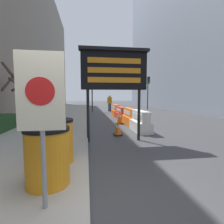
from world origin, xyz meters
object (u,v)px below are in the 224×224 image
Objects in this scene: traffic_light_far_side at (148,86)px; pedestrian_worker at (110,102)px; traffic_cone_mid at (120,117)px; barrel_drum_middle at (57,141)px; traffic_cone_far at (118,128)px; message_board at (114,71)px; jersey_barrier_red_striped at (121,113)px; jersey_barrier_white at (141,122)px; jersey_barrier_orange_far at (116,111)px; traffic_cone_near at (119,112)px; warning_sign at (41,103)px; barrel_drum_foreground at (47,156)px; traffic_light_near_curb at (92,87)px; jersey_barrier_orange_near at (129,117)px.

traffic_light_far_side reaches higher than pedestrian_worker.
traffic_light_far_side reaches higher than traffic_cone_mid.
barrel_drum_middle is 1.53× the size of traffic_cone_far.
message_board is 4.47m from traffic_cone_mid.
jersey_barrier_red_striped is 10.00m from traffic_light_far_side.
barrel_drum_middle reaches higher than jersey_barrier_red_striped.
jersey_barrier_red_striped is at bearing 90.00° from jersey_barrier_white.
jersey_barrier_white is (1.46, 1.53, -2.06)m from message_board.
traffic_cone_near is (0.18, -0.39, -0.06)m from jersey_barrier_orange_far.
traffic_cone_near reaches higher than traffic_cone_far.
barrel_drum_middle is 10.93m from jersey_barrier_orange_far.
warning_sign is 2.59× the size of traffic_cone_mid.
barrel_drum_foreground is 5.62m from jersey_barrier_white.
traffic_cone_mid is 3.01m from traffic_cone_far.
traffic_light_near_curb is at bearing 85.05° from barrel_drum_middle.
barrel_drum_foreground is 0.55× the size of pedestrian_worker.
traffic_cone_far is (0.30, 0.89, -2.17)m from message_board.
traffic_cone_far is 11.57m from pedestrian_worker.
warning_sign is at bearing -111.73° from jersey_barrier_orange_near.
warning_sign is 0.50× the size of traffic_light_far_side.
jersey_barrier_white is (3.06, 4.71, -0.22)m from barrel_drum_foreground.
barrel_drum_middle is at bearing -126.38° from message_board.
traffic_cone_far is at bearing -98.90° from jersey_barrier_orange_far.
barrel_drum_middle is at bearing -94.95° from traffic_light_near_curb.
jersey_barrier_red_striped is at bearing -90.00° from jersey_barrier_orange_far.
traffic_light_near_curb is (-1.83, 8.50, 2.14)m from jersey_barrier_orange_near.
warning_sign is 16.49m from pedestrian_worker.
barrel_drum_middle reaches higher than traffic_cone_mid.
traffic_light_far_side is at bearing 68.79° from jersey_barrier_white.
warning_sign reaches higher than barrel_drum_middle.
jersey_barrier_orange_near is at bearing 90.00° from jersey_barrier_white.
traffic_light_near_curb is (-1.83, 3.80, 2.14)m from jersey_barrier_orange_far.
warning_sign is (0.09, -0.65, 0.88)m from barrel_drum_foreground.
warning_sign is at bearing -82.97° from pedestrian_worker.
barrel_drum_foreground reaches higher than jersey_barrier_red_striped.
traffic_light_far_side is (5.01, 12.91, 2.46)m from jersey_barrier_white.
traffic_cone_near is 0.17× the size of traffic_light_far_side.
traffic_cone_far is (-1.16, -0.64, -0.11)m from jersey_barrier_white.
jersey_barrier_orange_far is at bearing 73.68° from barrel_drum_middle.
traffic_light_near_curb is (-1.83, 10.58, 2.12)m from jersey_barrier_white.
jersey_barrier_red_striped is (0.00, 4.63, -0.04)m from jersey_barrier_white.
message_board reaches higher than warning_sign.
traffic_light_near_curb reaches higher than warning_sign.
barrel_drum_foreground is 7.45m from jersey_barrier_orange_near.
pedestrian_worker is at bearing 89.87° from jersey_barrier_orange_near.
jersey_barrier_orange_near is 0.89× the size of jersey_barrier_red_striped.
pedestrian_worker reaches higher than barrel_drum_foreground.
message_board is 0.92× the size of traffic_light_near_curb.
message_board is at bearing -99.98° from jersey_barrier_orange_far.
pedestrian_worker is at bearing -157.52° from traffic_light_far_side.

